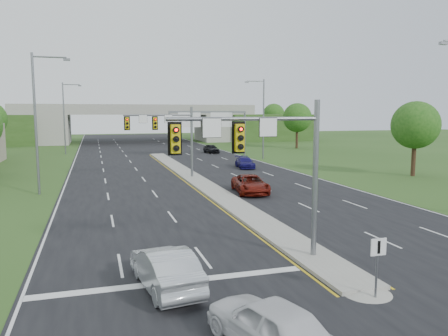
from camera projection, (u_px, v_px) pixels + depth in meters
ground at (313, 258)px, 19.44m from camera, size 240.00×240.00×0.00m
road at (174, 166)px, 52.71m from camera, size 24.00×160.00×0.02m
median at (197, 180)px, 41.29m from camera, size 2.00×54.00×0.16m
median_nose at (367, 291)px, 15.62m from camera, size 2.00×2.00×0.16m
lane_markings at (179, 173)px, 46.75m from camera, size 23.72×160.00×0.01m
signal_mast_near at (268, 154)px, 18.13m from camera, size 6.62×0.60×7.00m
signal_mast_far at (169, 131)px, 41.89m from camera, size 6.62×0.60×7.00m
keep_right_sign at (378, 258)px, 14.94m from camera, size 0.60×0.13×2.20m
sign_gantry at (207, 121)px, 63.37m from camera, size 11.58×0.44×6.67m
overpass at (137, 126)px, 95.04m from camera, size 80.00×14.00×8.10m
lightpole_l_mid at (38, 117)px, 33.91m from camera, size 2.85×0.25×11.00m
lightpole_l_far at (65, 115)px, 67.18m from camera, size 2.85×0.25×11.00m
lightpole_r_far at (262, 115)px, 60.46m from camera, size 2.85×0.25×11.00m
tree_r_near at (415, 125)px, 44.03m from camera, size 4.80×4.80×7.60m
tree_r_mid at (297, 118)px, 78.39m from camera, size 5.20×5.20×8.12m
tree_back_b at (27, 117)px, 101.30m from camera, size 5.60×5.60×8.32m
tree_back_c at (224, 116)px, 114.90m from camera, size 5.60×5.60×8.32m
tree_back_d at (274, 115)px, 118.82m from camera, size 6.00×6.00×8.85m
car_white at (270, 324)px, 11.83m from camera, size 2.97×4.68×1.48m
car_silver at (165, 268)px, 15.99m from camera, size 2.24×4.85×1.54m
car_far_a at (250, 184)px, 35.06m from camera, size 3.03×5.44×1.44m
car_far_b at (245, 162)px, 50.94m from camera, size 2.28×4.52×1.26m
car_far_c at (211, 149)px, 69.63m from camera, size 2.01×4.20×1.39m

